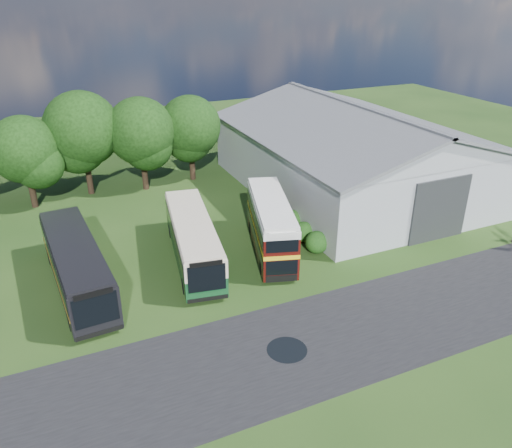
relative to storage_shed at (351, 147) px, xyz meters
name	(u,v)px	position (x,y,z in m)	size (l,w,h in m)	color
ground	(286,313)	(-15.00, -15.98, -4.17)	(120.00, 120.00, 0.00)	#193310
asphalt_road	(357,329)	(-12.00, -18.98, -4.17)	(60.00, 8.00, 0.02)	black
puddle	(287,350)	(-16.50, -18.98, -4.17)	(2.20, 2.20, 0.01)	black
storage_shed	(351,147)	(0.00, 0.00, 0.00)	(18.80, 24.80, 8.15)	gray
tree_left_b	(24,150)	(-28.00, 7.52, 1.09)	(5.78, 5.78, 8.16)	black
tree_mid	(82,129)	(-23.00, 8.82, 2.02)	(6.80, 6.80, 9.60)	black
tree_right_a	(140,131)	(-18.00, 7.82, 1.52)	(6.26, 6.26, 8.83)	black
tree_right_b	(190,126)	(-13.00, 8.62, 1.27)	(5.98, 5.98, 8.45)	black
shrub_front	(316,251)	(-9.40, -9.98, -4.17)	(1.70, 1.70, 1.70)	#194714
shrub_mid	(303,240)	(-9.40, -7.98, -4.17)	(1.60, 1.60, 1.60)	#194714
shrub_back	(291,230)	(-9.40, -5.98, -4.17)	(1.80, 1.80, 1.80)	#194714
bus_green_single	(193,239)	(-18.05, -7.56, -2.46)	(4.55, 11.89, 3.20)	black
bus_maroon_double	(271,226)	(-12.46, -8.54, -2.12)	(5.12, 9.82, 4.10)	black
bus_dark_single	(77,265)	(-25.92, -8.06, -2.41)	(3.55, 12.14, 3.30)	black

